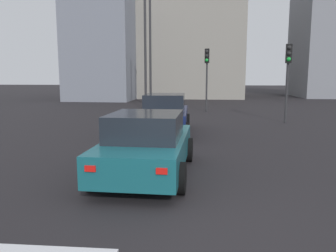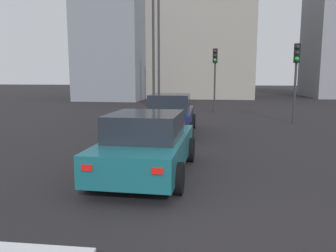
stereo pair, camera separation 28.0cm
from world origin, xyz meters
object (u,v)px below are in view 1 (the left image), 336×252
(car_teal_right_second, at_px, (147,145))
(street_lamp_far, at_px, (150,38))
(car_navy_right_lead, at_px, (165,115))
(street_lamp_kerbside, at_px, (145,29))
(traffic_light_near_right, at_px, (288,67))
(traffic_light_near_left, at_px, (207,67))

(car_teal_right_second, xyz_separation_m, street_lamp_far, (15.84, 2.48, 4.22))
(car_navy_right_lead, xyz_separation_m, street_lamp_kerbside, (8.27, 2.26, 4.48))
(car_teal_right_second, bearing_deg, traffic_light_near_right, -29.03)
(traffic_light_near_left, relative_size, traffic_light_near_right, 1.05)
(car_navy_right_lead, relative_size, street_lamp_kerbside, 0.48)
(street_lamp_far, bearing_deg, car_navy_right_lead, -167.56)
(car_teal_right_second, distance_m, traffic_light_near_left, 14.27)
(street_lamp_kerbside, bearing_deg, car_navy_right_lead, -164.72)
(traffic_light_near_left, xyz_separation_m, street_lamp_kerbside, (-0.05, 3.95, 2.36))
(car_navy_right_lead, distance_m, traffic_light_near_left, 8.75)
(traffic_light_near_left, distance_m, traffic_light_near_right, 6.17)
(car_navy_right_lead, distance_m, street_lamp_kerbside, 9.67)
(car_teal_right_second, height_order, street_lamp_kerbside, street_lamp_kerbside)
(traffic_light_near_left, xyz_separation_m, street_lamp_far, (1.82, 3.93, 2.05))
(car_navy_right_lead, height_order, car_teal_right_second, car_navy_right_lead)
(car_navy_right_lead, distance_m, traffic_light_near_right, 6.86)
(car_navy_right_lead, relative_size, street_lamp_far, 0.52)
(traffic_light_near_left, bearing_deg, street_lamp_far, -108.04)
(traffic_light_near_left, relative_size, street_lamp_far, 0.47)
(traffic_light_near_left, distance_m, street_lamp_kerbside, 4.60)
(traffic_light_near_right, bearing_deg, car_navy_right_lead, -49.75)
(car_teal_right_second, distance_m, street_lamp_kerbside, 14.90)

